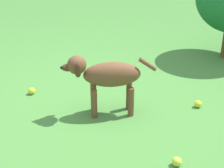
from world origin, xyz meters
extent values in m
plane|color=#478438|center=(0.00, 0.00, 0.00)|extent=(14.00, 14.00, 0.00)
ellipsoid|color=brown|center=(0.15, 0.09, 0.36)|extent=(0.25, 0.50, 0.21)
cylinder|color=brown|center=(0.19, -0.08, 0.13)|extent=(0.05, 0.05, 0.26)
cylinder|color=brown|center=(0.07, -0.06, 0.13)|extent=(0.05, 0.05, 0.26)
cylinder|color=brown|center=(0.23, 0.23, 0.13)|extent=(0.05, 0.05, 0.26)
cylinder|color=brown|center=(0.11, 0.25, 0.13)|extent=(0.05, 0.05, 0.26)
ellipsoid|color=brown|center=(0.11, -0.20, 0.46)|extent=(0.16, 0.17, 0.16)
ellipsoid|color=#472B19|center=(0.10, -0.27, 0.44)|extent=(0.08, 0.12, 0.06)
sphere|color=black|center=(0.09, -0.32, 0.44)|extent=(0.03, 0.03, 0.03)
ellipsoid|color=#472B19|center=(0.19, -0.20, 0.44)|extent=(0.04, 0.06, 0.12)
ellipsoid|color=#472B19|center=(0.04, -0.18, 0.44)|extent=(0.04, 0.06, 0.12)
cylinder|color=brown|center=(0.19, 0.38, 0.44)|extent=(0.06, 0.16, 0.12)
sphere|color=#CCD32E|center=(-0.38, -0.58, 0.03)|extent=(0.07, 0.07, 0.07)
sphere|color=#CCD72A|center=(-0.76, 0.08, 0.03)|extent=(0.07, 0.07, 0.07)
sphere|color=yellow|center=(0.24, 0.86, 0.03)|extent=(0.07, 0.07, 0.07)
sphere|color=#C8E23F|center=(0.95, 0.34, 0.03)|extent=(0.07, 0.07, 0.07)
camera|label=1|loc=(2.61, -0.50, 1.46)|focal=53.63mm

